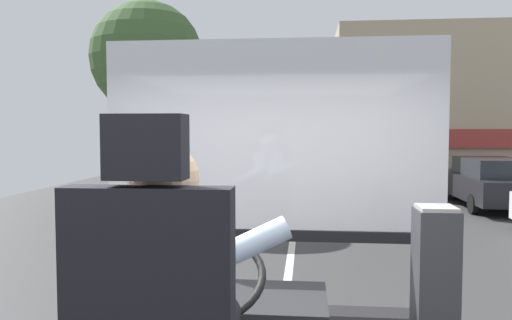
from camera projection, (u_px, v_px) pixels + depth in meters
The scene contains 8 objects.
ground at pixel (295, 226), 10.93m from camera, with size 18.00×44.00×0.06m.
bus_driver at pixel (170, 297), 1.63m from camera, with size 0.79×0.64×0.78m.
fare_box at pixel (435, 287), 2.72m from camera, with size 0.21×0.24×0.88m.
windshield_panel at pixel (273, 163), 3.69m from camera, with size 2.50×0.08×1.48m.
street_tree at pixel (147, 59), 12.31m from camera, with size 2.76×2.76×5.21m.
shop_building at pixel (480, 110), 18.24m from camera, with size 10.50×5.12×5.56m.
parked_car_black at pixel (490, 182), 13.46m from camera, with size 1.80×4.34×1.32m.
parked_car_green at pixel (442, 168), 18.82m from camera, with size 1.87×4.31×1.27m.
Camera 1 is at (0.25, -2.05, 2.06)m, focal length 35.24 mm.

